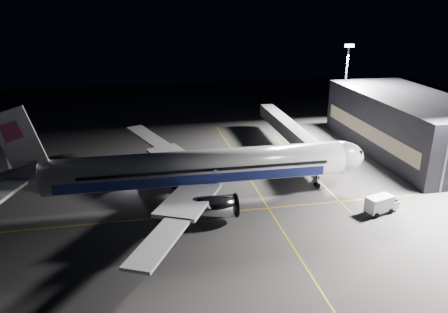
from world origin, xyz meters
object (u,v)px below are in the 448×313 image
Objects in this scene: floodlight_mast_north at (346,80)px; safety_cone_b at (225,173)px; jet_bridge at (292,132)px; safety_cone_a at (204,185)px; safety_cone_c at (224,172)px; airliner at (192,169)px; service_truck at (382,204)px; baggage_tug at (133,175)px.

safety_cone_b is at bearing -145.40° from floodlight_mast_north.
jet_bridge reaches higher than safety_cone_a.
jet_bridge is at bearing 28.85° from safety_cone_c.
airliner is at bearing -141.96° from jet_bridge.
safety_cone_c is (-16.09, -8.87, -4.29)m from jet_bridge.
service_truck is 28.58m from safety_cone_c.
safety_cone_a is at bearing -145.85° from jet_bridge.
service_truck is (27.56, -10.61, -3.68)m from airliner.
jet_bridge reaches higher than safety_cone_b.
baggage_tug is at bearing 134.32° from airliner.
baggage_tug is at bearing -156.39° from floodlight_mast_north.
baggage_tug reaches higher than safety_cone_a.
jet_bridge is 66.74× the size of safety_cone_a.
jet_bridge is 5.94× the size of service_truck.
safety_cone_a is (2.35, 4.00, -4.91)m from airliner.
baggage_tug is at bearing 153.98° from safety_cone_a.
jet_bridge is (23.08, 18.06, -0.58)m from airliner.
safety_cone_b is at bearing 50.32° from airliner.
baggage_tug is (-50.68, -22.15, -11.56)m from floodlight_mast_north.
airliner reaches higher than safety_cone_a.
baggage_tug is at bearing -165.88° from jet_bridge.
floodlight_mast_north is 40.16× the size of safety_cone_a.
airliner is 94.43× the size of safety_cone_b.
airliner is at bearing -142.09° from floodlight_mast_north.
baggage_tug is at bearing 175.51° from safety_cone_b.
baggage_tug is (-32.68, -8.22, -3.77)m from jet_bridge.
airliner reaches higher than service_truck.
safety_cone_a is 6.54m from safety_cone_b.
jet_bridge reaches higher than service_truck.
safety_cone_c is (16.59, -0.65, -0.51)m from baggage_tug.
baggage_tug is 4.80× the size of safety_cone_c.
service_truck is 11.23× the size of safety_cone_a.
safety_cone_a is at bearing 59.55° from airliner.
airliner is 10.62× the size of service_truck.
safety_cone_a is at bearing -131.76° from safety_cone_c.
jet_bridge is 19.10m from safety_cone_b.
service_truck reaches higher than safety_cone_a.
safety_cone_b reaches higher than safety_cone_a.
safety_cone_b is at bearing -149.23° from jet_bridge.
service_truck is at bearing -21.07° from airliner.
jet_bridge is 1.66× the size of floodlight_mast_north.
baggage_tug is 13.32m from safety_cone_a.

